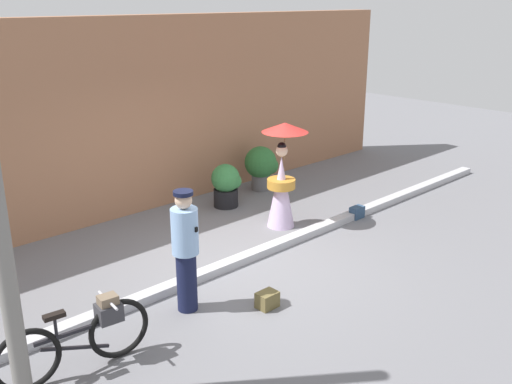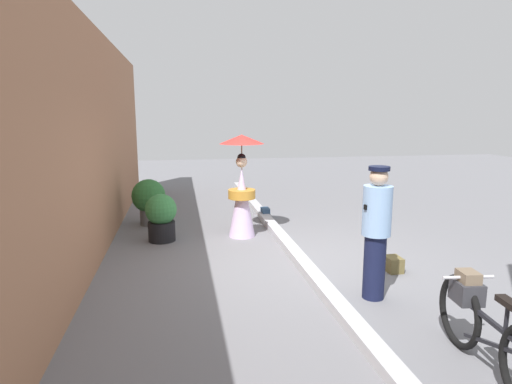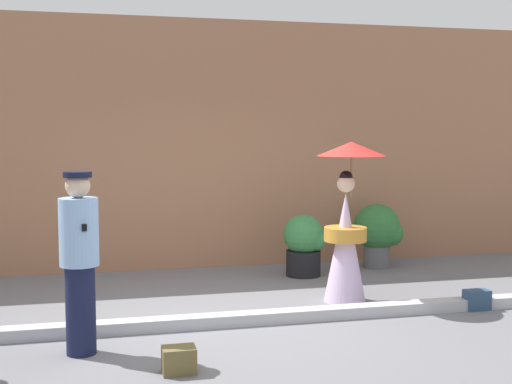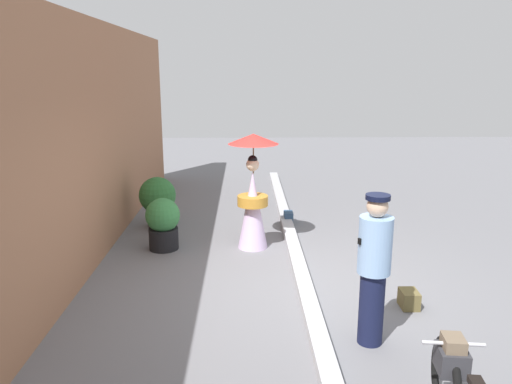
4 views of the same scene
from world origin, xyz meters
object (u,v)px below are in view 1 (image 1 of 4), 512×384
Objects in this scene: bicycle_near_officer at (82,336)px; potted_plant_small at (226,184)px; person_with_parasol at (282,176)px; person_officer at (185,248)px; backpack_spare at (268,300)px; backpack_on_pavement at (357,212)px; potted_plant_by_door at (262,165)px.

potted_plant_small is (4.48, 2.88, 0.03)m from bicycle_near_officer.
person_with_parasol is (4.53, 1.45, 0.51)m from bicycle_near_officer.
potted_plant_small is at bearing 32.71° from bicycle_near_officer.
person_with_parasol reaches higher than person_officer.
person_officer reaches higher than backpack_spare.
backpack_spare is (2.36, -0.41, -0.30)m from bicycle_near_officer.
potted_plant_small reaches higher than bicycle_near_officer.
backpack_on_pavement is at bearing 6.67° from person_officer.
bicycle_near_officer is at bearing -147.29° from potted_plant_small.
person_officer is (1.59, 0.27, 0.44)m from bicycle_near_officer.
potted_plant_by_door is 3.38× the size of backpack_on_pavement.
potted_plant_by_door is 1.10× the size of potted_plant_small.
person_with_parasol is 6.79× the size of backpack_spare.
person_officer is at bearing 9.60° from bicycle_near_officer.
person_with_parasol reaches higher than bicycle_near_officer.
backpack_on_pavement is (1.31, -2.12, -0.33)m from potted_plant_small.
person_with_parasol is at bearing 21.93° from person_officer.
potted_plant_small is at bearing 42.03° from person_officer.
backpack_on_pavement reaches higher than backpack_spare.
person_officer is 1.92× the size of potted_plant_small.
person_with_parasol is at bearing 40.71° from backpack_spare.
bicycle_near_officer is 1.05× the size of person_officer.
backpack_on_pavement is at bearing -28.67° from person_with_parasol.
person_with_parasol reaches higher than potted_plant_small.
backpack_spare is (-2.16, -1.86, -0.81)m from person_with_parasol.
potted_plant_small reaches higher than backpack_spare.
person_officer reaches higher than bicycle_near_officer.
person_officer is 3.17m from person_with_parasol.
potted_plant_small is (-0.05, 1.43, -0.48)m from person_with_parasol.
backpack_spare is (-3.32, -3.57, -0.42)m from potted_plant_by_door.
backpack_spare is (0.78, -0.68, -0.74)m from person_officer.
person_officer is 1.27m from backpack_spare.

